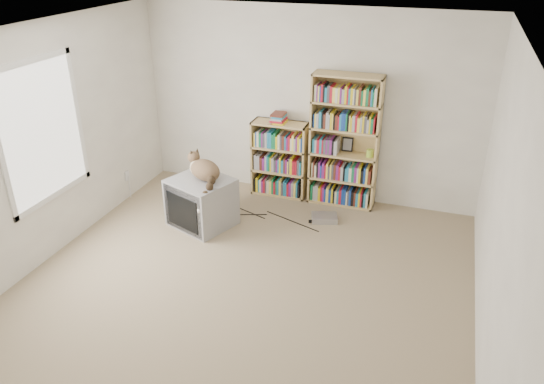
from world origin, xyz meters
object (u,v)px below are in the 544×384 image
(bookcase_short, at_px, (280,161))
(dvd_player, at_px, (324,218))
(bookcase_tall, at_px, (345,144))
(cat, at_px, (204,174))
(crt_tv, at_px, (202,202))

(bookcase_short, bearing_deg, dvd_player, -36.83)
(bookcase_tall, bearing_deg, cat, -140.75)
(bookcase_tall, distance_m, dvd_player, 0.99)
(cat, height_order, bookcase_short, bookcase_short)
(crt_tv, height_order, bookcase_tall, bookcase_tall)
(dvd_player, bearing_deg, cat, -173.44)
(cat, bearing_deg, dvd_player, 52.79)
(crt_tv, xyz_separation_m, dvd_player, (1.41, 0.56, -0.26))
(cat, xyz_separation_m, bookcase_short, (0.57, 1.17, -0.21))
(cat, distance_m, bookcase_short, 1.32)
(crt_tv, xyz_separation_m, cat, (0.07, -0.03, 0.39))
(cat, xyz_separation_m, bookcase_tall, (1.43, 1.17, 0.14))
(bookcase_tall, height_order, dvd_player, bookcase_tall)
(bookcase_short, xyz_separation_m, dvd_player, (0.78, -0.58, -0.44))
(cat, distance_m, dvd_player, 1.61)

